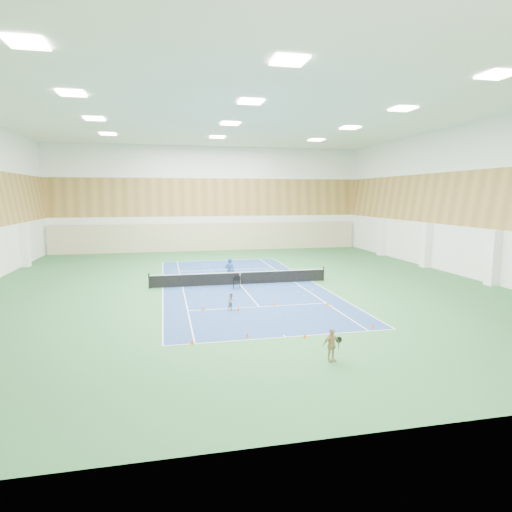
# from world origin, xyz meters

# --- Properties ---
(ground) EXTENTS (40.00, 40.00, 0.00)m
(ground) POSITION_xyz_m (0.00, 0.00, 0.00)
(ground) COLOR #285F33
(ground) RESTS_ON ground
(room_shell) EXTENTS (36.00, 40.00, 12.00)m
(room_shell) POSITION_xyz_m (0.00, 0.00, 6.00)
(room_shell) COLOR white
(room_shell) RESTS_ON ground
(wood_cladding) EXTENTS (36.00, 40.00, 8.00)m
(wood_cladding) POSITION_xyz_m (0.00, 0.00, 8.00)
(wood_cladding) COLOR #9F743B
(wood_cladding) RESTS_ON room_shell
(ceiling_light_grid) EXTENTS (21.40, 25.40, 0.06)m
(ceiling_light_grid) POSITION_xyz_m (0.00, 0.00, 11.92)
(ceiling_light_grid) COLOR white
(ceiling_light_grid) RESTS_ON room_shell
(court_surface) EXTENTS (10.97, 23.77, 0.01)m
(court_surface) POSITION_xyz_m (0.00, 0.00, 0.01)
(court_surface) COLOR navy
(court_surface) RESTS_ON ground
(tennis_balls_scatter) EXTENTS (10.57, 22.77, 0.07)m
(tennis_balls_scatter) POSITION_xyz_m (0.00, 0.00, 0.05)
(tennis_balls_scatter) COLOR #C9E126
(tennis_balls_scatter) RESTS_ON ground
(tennis_net) EXTENTS (12.80, 0.10, 1.10)m
(tennis_net) POSITION_xyz_m (0.00, 0.00, 0.55)
(tennis_net) COLOR black
(tennis_net) RESTS_ON ground
(back_curtain) EXTENTS (35.40, 0.16, 3.20)m
(back_curtain) POSITION_xyz_m (0.00, 19.75, 1.60)
(back_curtain) COLOR #C6B793
(back_curtain) RESTS_ON ground
(coach) EXTENTS (0.77, 0.59, 1.89)m
(coach) POSITION_xyz_m (-0.66, 0.60, 0.95)
(coach) COLOR navy
(coach) RESTS_ON ground
(child_court) EXTENTS (0.62, 0.59, 1.01)m
(child_court) POSITION_xyz_m (-1.68, -6.73, 0.51)
(child_court) COLOR gray
(child_court) RESTS_ON ground
(child_apron) EXTENTS (0.81, 0.47, 1.31)m
(child_apron) POSITION_xyz_m (0.95, -14.95, 0.65)
(child_apron) COLOR tan
(child_apron) RESTS_ON ground
(ball_cart) EXTENTS (0.62, 0.62, 0.89)m
(ball_cart) POSITION_xyz_m (-0.46, -1.28, 0.44)
(ball_cart) COLOR black
(ball_cart) RESTS_ON ground
(cone_svc_a) EXTENTS (0.19, 0.19, 0.21)m
(cone_svc_a) POSITION_xyz_m (-3.24, -6.46, 0.10)
(cone_svc_a) COLOR #F44F0C
(cone_svc_a) RESTS_ON ground
(cone_svc_b) EXTENTS (0.21, 0.21, 0.23)m
(cone_svc_b) POSITION_xyz_m (-1.33, -6.97, 0.12)
(cone_svc_b) COLOR #FF430D
(cone_svc_b) RESTS_ON ground
(cone_svc_c) EXTENTS (0.21, 0.21, 0.23)m
(cone_svc_c) POSITION_xyz_m (1.00, -6.20, 0.11)
(cone_svc_c) COLOR #FE460D
(cone_svc_c) RESTS_ON ground
(cone_svc_d) EXTENTS (0.23, 0.23, 0.25)m
(cone_svc_d) POSITION_xyz_m (3.97, -6.97, 0.13)
(cone_svc_d) COLOR #DA5E0B
(cone_svc_d) RESTS_ON ground
(cone_base_a) EXTENTS (0.20, 0.20, 0.22)m
(cone_base_a) POSITION_xyz_m (-4.22, -11.84, 0.11)
(cone_base_a) COLOR #D8640B
(cone_base_a) RESTS_ON ground
(cone_base_b) EXTENTS (0.17, 0.17, 0.19)m
(cone_base_b) POSITION_xyz_m (-1.70, -11.45, 0.09)
(cone_base_b) COLOR #F65A0C
(cone_base_b) RESTS_ON ground
(cone_base_c) EXTENTS (0.18, 0.18, 0.20)m
(cone_base_c) POSITION_xyz_m (0.82, -12.15, 0.10)
(cone_base_c) COLOR #E8500C
(cone_base_c) RESTS_ON ground
(cone_base_d) EXTENTS (0.18, 0.18, 0.20)m
(cone_base_d) POSITION_xyz_m (4.53, -11.39, 0.10)
(cone_base_d) COLOR #FE410D
(cone_base_d) RESTS_ON ground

